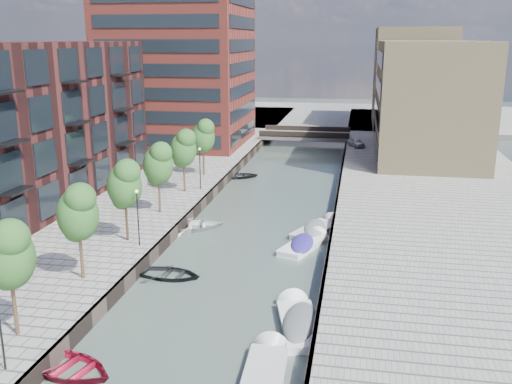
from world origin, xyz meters
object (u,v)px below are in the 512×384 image
(bridge, at_px, (305,135))
(motorboat_4, at_px, (318,229))
(motorboat_3, at_px, (305,244))
(sloop_2, at_px, (68,372))
(tree_5, at_px, (183,147))
(tree_4, at_px, (158,163))
(tree_6, at_px, (203,135))
(car, at_px, (356,142))
(tree_2, at_px, (78,211))
(sloop_1, at_px, (170,277))
(motorboat_1, at_px, (298,321))
(tree_3, at_px, (124,183))
(sloop_4, at_px, (239,178))
(sloop_3, at_px, (194,229))
(motorboat_2, at_px, (266,371))
(tree_1, at_px, (8,253))

(bridge, xyz_separation_m, motorboat_4, (4.89, -39.78, -1.17))
(motorboat_3, bearing_deg, sloop_2, -116.51)
(bridge, distance_m, sloop_2, 62.53)
(tree_5, height_order, sloop_2, tree_5)
(tree_4, xyz_separation_m, motorboat_4, (13.39, 0.22, -5.08))
(bridge, xyz_separation_m, tree_6, (-8.50, -26.00, 3.92))
(motorboat_4, bearing_deg, car, 85.57)
(motorboat_3, bearing_deg, bridge, 95.52)
(tree_6, distance_m, motorboat_3, 22.20)
(tree_2, distance_m, tree_6, 28.00)
(sloop_1, height_order, motorboat_1, motorboat_1)
(tree_5, bearing_deg, tree_6, 90.00)
(sloop_1, bearing_deg, tree_3, 54.43)
(motorboat_3, height_order, car, car)
(tree_3, height_order, sloop_4, tree_3)
(sloop_2, xyz_separation_m, sloop_3, (-0.12, 21.31, 0.00))
(tree_2, xyz_separation_m, motorboat_2, (12.51, -6.65, -5.20))
(sloop_1, bearing_deg, tree_1, 161.40)
(tree_3, relative_size, sloop_4, 1.34)
(motorboat_1, bearing_deg, tree_4, 130.61)
(sloop_3, xyz_separation_m, motorboat_2, (9.31, -19.66, 0.11))
(tree_6, distance_m, sloop_4, 7.05)
(tree_1, relative_size, tree_3, 1.00)
(tree_3, bearing_deg, tree_5, 90.00)
(tree_5, distance_m, motorboat_4, 15.85)
(tree_5, xyz_separation_m, sloop_3, (3.20, -7.99, -5.31))
(tree_1, relative_size, tree_5, 1.00)
(sloop_4, relative_size, car, 1.27)
(tree_2, xyz_separation_m, tree_3, (0.00, 7.00, 0.00))
(tree_1, xyz_separation_m, sloop_3, (3.20, 20.01, -5.31))
(tree_2, bearing_deg, tree_1, -90.00)
(tree_1, relative_size, sloop_2, 1.22)
(tree_2, distance_m, tree_4, 14.00)
(tree_3, height_order, tree_5, same)
(tree_4, height_order, sloop_2, tree_4)
(bridge, height_order, tree_2, tree_2)
(motorboat_2, bearing_deg, sloop_4, 103.85)
(tree_3, relative_size, motorboat_2, 1.09)
(tree_1, xyz_separation_m, tree_3, (0.00, 14.00, 0.00))
(tree_2, bearing_deg, sloop_1, 36.25)
(tree_5, relative_size, motorboat_1, 0.99)
(motorboat_4, bearing_deg, tree_2, -133.29)
(motorboat_4, bearing_deg, bridge, 97.01)
(sloop_2, bearing_deg, tree_6, 20.32)
(motorboat_3, bearing_deg, car, 84.96)
(bridge, xyz_separation_m, tree_3, (-8.50, -47.00, 3.92))
(car, bearing_deg, tree_4, -140.08)
(bridge, xyz_separation_m, tree_5, (-8.50, -33.00, 3.92))
(tree_6, distance_m, sloop_2, 36.83)
(tree_2, bearing_deg, tree_4, 90.00)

